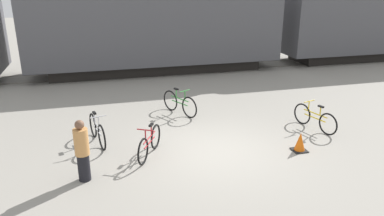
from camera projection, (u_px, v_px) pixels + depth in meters
The scene contains 10 objects.
ground_plane at pixel (214, 151), 10.64m from camera, with size 80.00×80.00×0.00m, color gray.
freight_train at pixel (155, 13), 18.53m from camera, with size 39.29×3.07×5.57m.
rail_near at pixel (159, 74), 18.86m from camera, with size 51.29×0.07×0.01m, color #4C4238.
rail_far at pixel (155, 68), 20.16m from camera, with size 51.29×0.07×0.01m, color #4C4238.
bicycle_green at pixel (180, 103), 13.32m from camera, with size 0.88×1.62×0.95m.
bicycle_yellow at pixel (315, 118), 12.01m from camera, with size 0.58×1.73×0.88m.
bicycle_silver at pixel (97, 131), 10.98m from camera, with size 0.52×1.75×0.95m.
bicycle_maroon at pixel (150, 143), 10.21m from camera, with size 0.87×1.53×0.90m.
person_in_tan at pixel (82, 151), 8.87m from camera, with size 0.34×0.34×1.56m.
traffic_cone at pixel (300, 142), 10.55m from camera, with size 0.40×0.40×0.55m.
Camera 1 is at (-3.06, -9.14, 4.70)m, focal length 35.00 mm.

